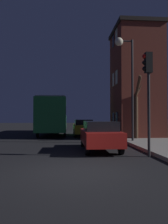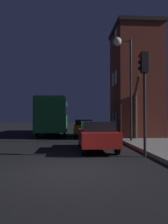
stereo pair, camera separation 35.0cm
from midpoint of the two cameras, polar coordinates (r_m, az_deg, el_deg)
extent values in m
plane|color=black|center=(7.11, -3.70, -15.33)|extent=(120.00, 120.00, 0.00)
cube|color=brown|center=(18.99, 12.80, 7.26)|extent=(3.50, 4.27, 8.77)
cube|color=black|center=(20.17, 12.73, 20.11)|extent=(3.74, 4.51, 0.30)
cube|color=black|center=(17.73, 7.98, -1.83)|extent=(0.03, 0.70, 1.10)
cube|color=black|center=(18.92, 7.18, -1.80)|extent=(0.03, 0.70, 1.10)
cube|color=beige|center=(18.02, 7.94, 9.00)|extent=(0.03, 0.70, 1.10)
cube|color=beige|center=(19.20, 7.15, 8.35)|extent=(0.03, 0.70, 1.10)
cube|color=beige|center=(18.92, 7.90, 19.13)|extent=(0.03, 0.70, 1.10)
cube|color=black|center=(20.05, 7.12, 17.93)|extent=(0.03, 0.70, 1.10)
cylinder|color=#28282B|center=(14.87, 11.86, 5.67)|extent=(0.14, 0.14, 6.72)
cylinder|color=#28282B|center=(15.50, 10.13, 17.77)|extent=(0.90, 0.09, 0.09)
sphere|color=#F4EAC6|center=(15.38, 8.42, 17.71)|extent=(0.55, 0.55, 0.55)
cylinder|color=#28282B|center=(9.83, 15.59, -0.67)|extent=(0.12, 0.12, 3.65)
cube|color=black|center=(10.12, 15.51, 12.33)|extent=(0.30, 0.24, 0.90)
sphere|color=red|center=(10.13, 14.51, 13.89)|extent=(0.20, 0.20, 0.20)
sphere|color=black|center=(10.06, 14.52, 12.40)|extent=(0.20, 0.20, 0.20)
sphere|color=black|center=(10.00, 14.53, 10.90)|extent=(0.20, 0.20, 0.20)
cylinder|color=#473323|center=(16.51, 12.82, -1.38)|extent=(0.31, 0.31, 3.07)
cylinder|color=#473323|center=(16.86, 14.01, 6.53)|extent=(0.92, 0.27, 1.62)
cylinder|color=#473323|center=(16.30, 13.36, 6.39)|extent=(0.28, 0.93, 1.42)
cylinder|color=#473323|center=(16.28, 13.28, 6.57)|extent=(0.22, 0.98, 1.52)
cylinder|color=#473323|center=(17.12, 12.84, 5.08)|extent=(0.48, 1.07, 0.88)
cube|color=#1E6B33|center=(22.65, -8.32, -0.84)|extent=(2.52, 10.94, 2.88)
cube|color=black|center=(22.66, -8.32, 0.47)|extent=(2.54, 10.07, 1.04)
cube|color=#B2B2B2|center=(22.71, -8.31, 2.94)|extent=(2.39, 10.40, 0.12)
cylinder|color=black|center=(26.19, -5.25, -4.07)|extent=(0.18, 0.96, 0.96)
cylinder|color=black|center=(26.32, -10.35, -4.04)|extent=(0.18, 0.96, 0.96)
cylinder|color=black|center=(19.09, -5.54, -5.08)|extent=(0.18, 0.96, 0.96)
cylinder|color=black|center=(19.27, -12.53, -5.01)|extent=(0.18, 0.96, 0.96)
cube|color=#B21E19|center=(11.43, 3.23, -6.52)|extent=(1.75, 4.19, 0.68)
cube|color=black|center=(11.18, 3.37, -3.65)|extent=(1.54, 2.18, 0.48)
cylinder|color=black|center=(12.92, 5.89, -7.43)|extent=(0.18, 0.70, 0.70)
cylinder|color=black|center=(12.74, -1.12, -7.53)|extent=(0.18, 0.70, 0.70)
cylinder|color=black|center=(10.27, 8.65, -9.00)|extent=(0.18, 0.70, 0.70)
cylinder|color=black|center=(10.04, -0.21, -9.19)|extent=(0.18, 0.70, 0.70)
cube|color=olive|center=(20.19, -0.73, -4.34)|extent=(1.71, 4.47, 0.73)
cube|color=black|center=(19.95, -0.69, -2.66)|extent=(1.51, 2.32, 0.46)
cylinder|color=black|center=(21.72, 1.04, -5.10)|extent=(0.18, 0.61, 0.61)
cylinder|color=black|center=(21.63, -3.02, -5.11)|extent=(0.18, 0.61, 0.61)
cylinder|color=black|center=(18.84, 1.89, -5.67)|extent=(0.18, 0.61, 0.61)
cylinder|color=black|center=(18.73, -2.79, -5.69)|extent=(0.18, 0.61, 0.61)
camera|label=1|loc=(0.18, -90.48, 0.01)|focal=35.00mm
camera|label=2|loc=(0.18, 89.52, -0.01)|focal=35.00mm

